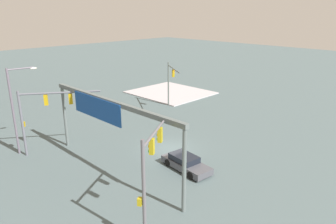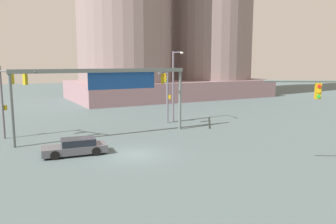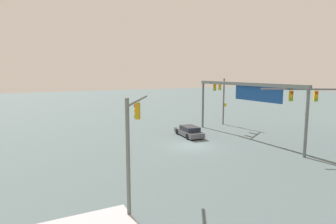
# 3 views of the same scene
# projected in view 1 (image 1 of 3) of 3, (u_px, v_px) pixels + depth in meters

# --- Properties ---
(ground_plane) EXTENTS (187.16, 187.16, 0.00)m
(ground_plane) POSITION_uv_depth(u_px,v_px,m) (170.00, 148.00, 30.81)
(ground_plane) COLOR #4C5D60
(sidewalk_corner) EXTENTS (11.50, 10.43, 0.15)m
(sidewalk_corner) POSITION_uv_depth(u_px,v_px,m) (170.00, 93.00, 51.38)
(sidewalk_corner) COLOR #B3ADB2
(sidewalk_corner) RESTS_ON ground
(traffic_signal_near_corner) EXTENTS (2.61, 4.43, 6.46)m
(traffic_signal_near_corner) POSITION_uv_depth(u_px,v_px,m) (150.00, 166.00, 18.00)
(traffic_signal_near_corner) COLOR #5D5B61
(traffic_signal_near_corner) RESTS_ON ground
(traffic_signal_opposite_side) EXTENTS (5.15, 3.31, 6.04)m
(traffic_signal_opposite_side) POSITION_uv_depth(u_px,v_px,m) (171.00, 78.00, 42.29)
(traffic_signal_opposite_side) COLOR #59645E
(traffic_signal_opposite_side) RESTS_ON ground
(traffic_signal_cross_street) EXTENTS (4.46, 5.90, 6.09)m
(traffic_signal_cross_street) POSITION_uv_depth(u_px,v_px,m) (42.00, 109.00, 28.39)
(traffic_signal_cross_street) COLOR slate
(traffic_signal_cross_street) RESTS_ON ground
(streetlamp_curved_arm) EXTENTS (0.51, 2.64, 8.00)m
(streetlamp_curved_arm) POSITION_uv_depth(u_px,v_px,m) (16.00, 105.00, 28.55)
(streetlamp_curved_arm) COLOR slate
(streetlamp_curved_arm) RESTS_ON ground
(overhead_sign_gantry) EXTENTS (15.81, 0.43, 6.21)m
(overhead_sign_gantry) POSITION_uv_depth(u_px,v_px,m) (107.00, 113.00, 25.06)
(overhead_sign_gantry) COLOR slate
(overhead_sign_gantry) RESTS_ON ground
(sedan_car_approaching) EXTENTS (4.78, 2.25, 1.21)m
(sedan_car_approaching) POSITION_uv_depth(u_px,v_px,m) (186.00, 163.00, 26.66)
(sedan_car_approaching) COLOR #4A4C54
(sedan_car_approaching) RESTS_ON ground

